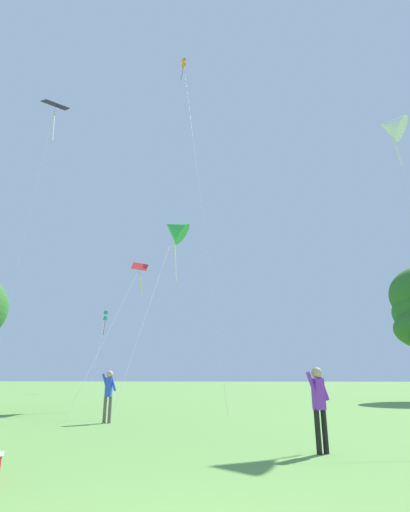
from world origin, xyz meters
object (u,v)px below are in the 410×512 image
kite_red_high (138,275)px  kite_green_small (175,229)px  kite_orange_box (185,71)px  kite_teal_box (106,317)px  person_in_blue_jacket (109,391)px  person_in_red_shirt (319,401)px  kite_black_large (54,115)px  kite_white_distant (391,127)px

kite_red_high → kite_green_small: size_ratio=0.67×
kite_red_high → kite_orange_box: bearing=71.9°
kite_teal_box → person_in_blue_jacket: (11.73, -29.80, -7.38)m
person_in_red_shirt → person_in_blue_jacket: (-6.77, 5.31, 0.02)m
kite_teal_box → kite_orange_box: bearing=-56.5°
kite_black_large → person_in_blue_jacket: 27.24m
kite_orange_box → kite_white_distant: (11.44, -9.73, -13.18)m
kite_teal_box → person_in_red_shirt: size_ratio=5.13×
person_in_red_shirt → kite_red_high: bearing=123.8°
kite_red_high → kite_orange_box: 19.26m
kite_black_large → person_in_blue_jacket: bearing=-47.9°
kite_green_small → kite_black_large: bearing=167.7°
kite_red_high → kite_white_distant: 14.91m
kite_red_high → kite_teal_box: kite_teal_box is taller
kite_orange_box → person_in_blue_jacket: (-0.55, -11.28, -24.67)m
kite_teal_box → kite_black_large: (0.88, -17.79, 14.53)m
kite_orange_box → person_in_blue_jacket: size_ratio=14.99×
kite_teal_box → kite_black_large: kite_black_large is taller
person_in_blue_jacket → kite_orange_box: bearing=87.2°
kite_red_high → person_in_red_shirt: kite_red_high is taller
kite_red_high → kite_black_large: 19.43m
kite_orange_box → kite_white_distant: bearing=-40.4°
kite_orange_box → kite_teal_box: (-12.28, 18.53, -17.29)m
kite_teal_box → kite_black_large: bearing=-87.2°
kite_orange_box → kite_white_distant: kite_orange_box is taller
kite_red_high → kite_white_distant: (13.04, -4.84, 5.38)m
kite_green_small → kite_red_high: bearing=-114.2°
kite_black_large → person_in_red_shirt: kite_black_large is taller
person_in_blue_jacket → kite_black_large: bearing=132.1°
kite_white_distant → kite_black_large: kite_black_large is taller
kite_green_small → kite_black_large: 16.52m
kite_green_small → person_in_red_shirt: size_ratio=6.80×
kite_orange_box → kite_green_small: bearing=-95.5°
kite_orange_box → kite_green_small: size_ratio=2.24×
kite_green_small → kite_teal_box: (-12.12, 20.23, -2.66)m
kite_teal_box → person_in_blue_jacket: 32.87m
kite_red_high → person_in_blue_jacket: size_ratio=4.45×
kite_orange_box → person_in_blue_jacket: kite_orange_box is taller
kite_white_distant → kite_teal_box: bearing=130.0°
kite_orange_box → kite_green_small: 14.72m
kite_black_large → person_in_blue_jacket: size_ratio=13.68×
kite_teal_box → kite_red_high: bearing=-65.5°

